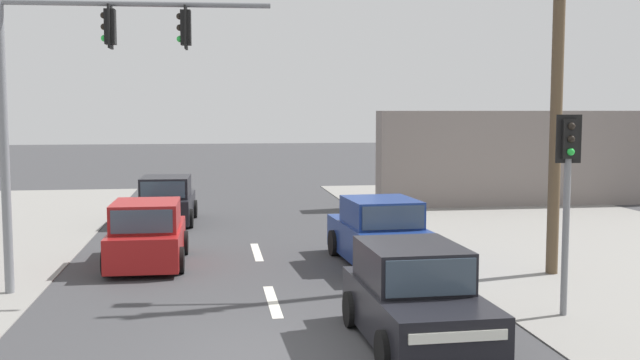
{
  "coord_description": "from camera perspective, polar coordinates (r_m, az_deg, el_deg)",
  "views": [
    {
      "loc": [
        -1.12,
        -10.96,
        3.65
      ],
      "look_at": [
        1.06,
        4.0,
        2.22
      ],
      "focal_mm": 42.0,
      "sensor_mm": 36.0,
      "label": 1
    }
  ],
  "objects": [
    {
      "name": "shopfront_wall_far",
      "position": [
        29.62,
        15.89,
        1.61
      ],
      "size": [
        12.0,
        1.0,
        3.6
      ],
      "primitive_type": "cube",
      "color": "gray",
      "rests_on": "ground"
    },
    {
      "name": "lane_dash_far",
      "position": [
        19.34,
        -4.85,
        -5.48
      ],
      "size": [
        0.2,
        2.4,
        0.01
      ],
      "primitive_type": "cube",
      "color": "silver",
      "rests_on": "ground"
    },
    {
      "name": "sedan_oncoming_near",
      "position": [
        17.69,
        4.69,
        -4.2
      ],
      "size": [
        2.08,
        4.33,
        1.56
      ],
      "color": "navy",
      "rests_on": "ground"
    },
    {
      "name": "utility_pole_midground_right",
      "position": [
        17.21,
        17.37,
        12.12
      ],
      "size": [
        3.78,
        0.52,
        10.73
      ],
      "color": "brown",
      "rests_on": "ground"
    },
    {
      "name": "hatchback_oncoming_mid",
      "position": [
        18.04,
        -13.02,
        -4.14
      ],
      "size": [
        1.81,
        3.65,
        1.53
      ],
      "color": "maroon",
      "rests_on": "ground"
    },
    {
      "name": "lane_dash_mid",
      "position": [
        14.47,
        -3.64,
        -9.19
      ],
      "size": [
        0.2,
        2.4,
        0.01
      ],
      "primitive_type": "cube",
      "color": "silver",
      "rests_on": "ground"
    },
    {
      "name": "hatchback_crossing_left",
      "position": [
        11.89,
        7.26,
        -8.98
      ],
      "size": [
        1.86,
        3.68,
        1.53
      ],
      "color": "black",
      "rests_on": "ground"
    },
    {
      "name": "ground_plane",
      "position": [
        11.61,
        -2.4,
        -12.92
      ],
      "size": [
        140.0,
        140.0,
        0.0
      ],
      "primitive_type": "plane",
      "color": "#3A3A3D"
    },
    {
      "name": "pedestal_signal_right_kerb",
      "position": [
        13.7,
        18.34,
        -0.03
      ],
      "size": [
        0.44,
        0.3,
        3.56
      ],
      "color": "slate",
      "rests_on": "ground"
    },
    {
      "name": "traffic_signal_mast",
      "position": [
        15.49,
        -18.47,
        6.97
      ],
      "size": [
        5.29,
        0.5,
        6.0
      ],
      "color": "slate",
      "rests_on": "ground"
    },
    {
      "name": "hatchback_kerbside_parked",
      "position": [
        24.47,
        -11.59,
        -1.63
      ],
      "size": [
        1.88,
        3.69,
        1.53
      ],
      "color": "black",
      "rests_on": "ground"
    }
  ]
}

